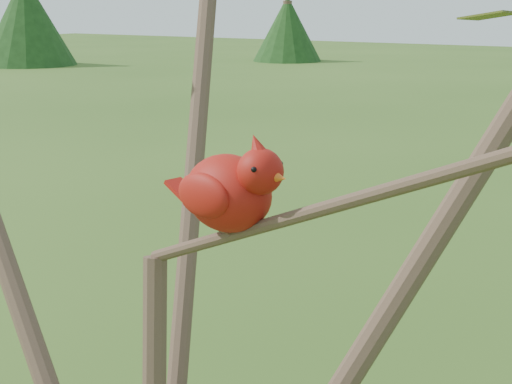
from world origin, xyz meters
TOP-DOWN VIEW (x-y plane):
  - crabapple_tree at (0.03, -0.02)m, footprint 2.35×2.05m
  - cardinal at (0.09, 0.09)m, footprint 0.21×0.12m
  - distant_trees at (-6.80, 24.46)m, footprint 41.00×15.54m

SIDE VIEW (x-z plane):
  - distant_trees at x=-6.80m, z-range -0.18..3.02m
  - cardinal at x=0.09m, z-range 2.00..2.14m
  - crabapple_tree at x=0.03m, z-range 0.65..3.60m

